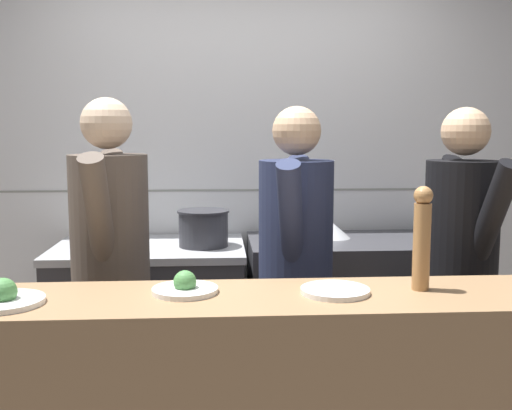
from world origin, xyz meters
name	(u,v)px	position (x,y,z in m)	size (l,w,h in m)	color
wall_back_tiled	(243,166)	(0.00, 1.58, 1.30)	(8.00, 0.06, 2.60)	white
oven_range	(151,321)	(-0.54, 1.17, 0.44)	(1.06, 0.71, 0.88)	#38383D
prep_counter	(358,316)	(0.66, 1.17, 0.45)	(1.27, 0.65, 0.90)	#38383D
stock_pot	(102,229)	(-0.80, 1.17, 0.98)	(0.24, 0.24, 0.19)	#2D2D33
sauce_pot	(203,227)	(-0.24, 1.14, 0.99)	(0.29, 0.29, 0.20)	#2D2D33
mixing_bowl_steel	(333,230)	(0.51, 1.24, 0.94)	(0.20, 0.20, 0.09)	#B7BABF
plated_dish_main	(3,298)	(-0.84, -0.26, 0.99)	(0.26, 0.26, 0.09)	white
plated_dish_appetiser	(185,287)	(-0.27, -0.15, 0.99)	(0.23, 0.23, 0.08)	white
plated_dish_dessert	(335,291)	(0.24, -0.19, 0.98)	(0.24, 0.24, 0.02)	white
pepper_mill	(422,236)	(0.55, -0.16, 1.16)	(0.07, 0.07, 0.36)	#AD7A47
chef_head_cook	(111,268)	(-0.63, 0.44, 0.92)	(0.34, 0.72, 1.66)	black
chef_sous	(295,268)	(0.19, 0.46, 0.90)	(0.40, 0.71, 1.63)	black
chef_line	(460,267)	(0.94, 0.45, 0.90)	(0.39, 0.71, 1.62)	black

